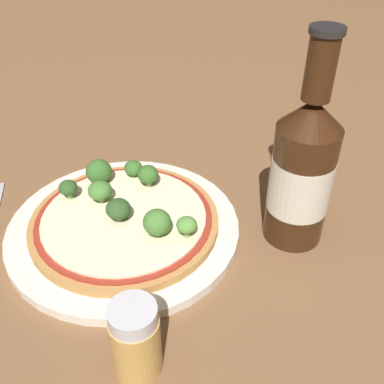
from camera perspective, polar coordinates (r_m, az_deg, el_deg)
name	(u,v)px	position (r m, az deg, el deg)	size (l,w,h in m)	color
ground_plane	(132,225)	(0.55, -7.58, -4.23)	(3.00, 3.00, 0.00)	brown
plate	(124,228)	(0.54, -8.63, -4.54)	(0.27, 0.27, 0.01)	silver
pizza	(125,220)	(0.53, -8.56, -3.60)	(0.22, 0.22, 0.01)	#B77F42
broccoli_floret_0	(157,222)	(0.49, -4.46, -3.87)	(0.03, 0.03, 0.03)	#7A9E5B
broccoli_floret_1	(118,209)	(0.51, -9.35, -2.16)	(0.03, 0.03, 0.03)	#7A9E5B
broccoli_floret_2	(99,171)	(0.58, -11.74, 2.57)	(0.03, 0.03, 0.03)	#7A9E5B
broccoli_floret_3	(100,191)	(0.54, -11.60, 0.17)	(0.03, 0.03, 0.03)	#7A9E5B
broccoli_floret_4	(133,168)	(0.58, -7.50, 3.02)	(0.02, 0.02, 0.02)	#7A9E5B
broccoli_floret_5	(187,225)	(0.48, -0.68, -4.26)	(0.02, 0.02, 0.02)	#7A9E5B
broccoli_floret_6	(148,175)	(0.56, -5.61, 2.22)	(0.03, 0.03, 0.03)	#7A9E5B
broccoli_floret_7	(68,188)	(0.56, -15.46, 0.50)	(0.02, 0.02, 0.02)	#7A9E5B
beer_bottle	(302,171)	(0.50, 13.82, 2.58)	(0.07, 0.07, 0.24)	#381E0F
pepper_shaker	(136,339)	(0.40, -7.18, -18.04)	(0.04, 0.04, 0.08)	tan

